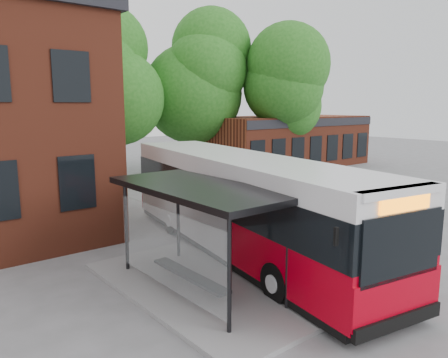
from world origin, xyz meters
TOP-DOWN VIEW (x-y plane):
  - ground at (0.00, 0.00)m, footprint 100.00×100.00m
  - shop_row at (15.00, 14.00)m, footprint 14.00×6.20m
  - bus_shelter at (-4.50, -1.00)m, footprint 3.60×7.00m
  - bike_rail at (9.28, 10.00)m, footprint 5.20×0.10m
  - tree_1 at (1.00, 17.00)m, footprint 7.92×7.92m
  - tree_2 at (8.00, 16.00)m, footprint 7.92×7.92m
  - tree_3 at (13.00, 12.00)m, footprint 7.04×7.04m
  - city_bus at (-1.59, 0.60)m, footprint 4.96×13.15m
  - bicycle_0 at (6.42, 9.49)m, footprint 1.62×1.01m
  - bicycle_1 at (7.41, 9.65)m, footprint 1.57×0.66m
  - bicycle_2 at (8.20, 10.32)m, footprint 1.89×1.14m
  - bicycle_3 at (9.69, 9.68)m, footprint 1.75×0.96m
  - bicycle_4 at (9.94, 9.44)m, footprint 1.94×0.72m
  - bicycle_5 at (10.26, 10.88)m, footprint 1.65×0.56m
  - bicycle_6 at (10.30, 10.76)m, footprint 2.02×1.18m
  - bicycle_7 at (11.08, 10.97)m, footprint 1.87×0.78m

SIDE VIEW (x-z plane):
  - ground at x=0.00m, z-range 0.00..0.00m
  - bike_rail at x=9.28m, z-range 0.00..0.38m
  - bicycle_0 at x=6.42m, z-range 0.00..0.80m
  - bicycle_1 at x=7.41m, z-range 0.00..0.92m
  - bicycle_2 at x=8.20m, z-range 0.00..0.94m
  - bicycle_5 at x=10.26m, z-range 0.00..0.98m
  - bicycle_6 at x=10.30m, z-range 0.00..1.00m
  - bicycle_4 at x=9.94m, z-range 0.00..1.01m
  - bicycle_3 at x=9.69m, z-range 0.00..1.01m
  - bicycle_7 at x=11.08m, z-range 0.00..1.09m
  - bus_shelter at x=-4.50m, z-range 0.00..2.90m
  - city_bus at x=-1.59m, z-range 0.00..3.27m
  - shop_row at x=15.00m, z-range 0.00..4.00m
  - tree_3 at x=13.00m, z-range 0.00..9.28m
  - tree_1 at x=1.00m, z-range 0.00..10.40m
  - tree_2 at x=8.00m, z-range 0.00..11.00m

